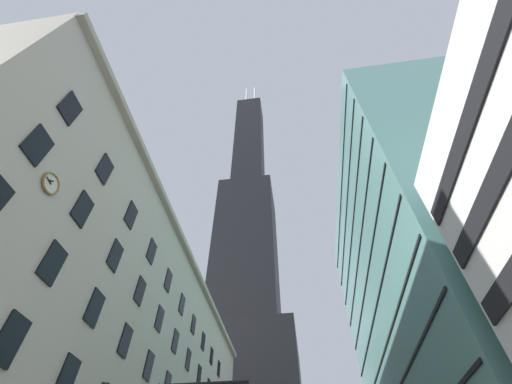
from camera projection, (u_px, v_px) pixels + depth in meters
The scene contains 3 objects.
station_building at pixel (113, 377), 33.69m from camera, with size 13.37×60.16×27.66m.
dark_skyscraper at pixel (246, 286), 102.79m from camera, with size 28.88×28.88×200.61m.
glass_office_midrise at pixel (454, 298), 38.13m from camera, with size 19.02×39.68×43.18m.
Camera 1 is at (2.27, -10.34, 1.65)m, focal length 22.90 mm.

